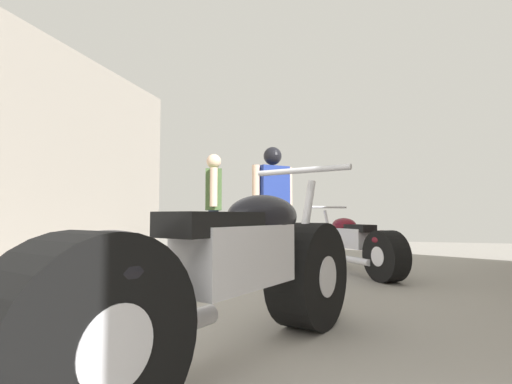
% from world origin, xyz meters
% --- Properties ---
extents(ground_plane, '(15.45, 15.45, 0.00)m').
position_xyz_m(ground_plane, '(0.00, 3.22, 0.00)').
color(ground_plane, gray).
extents(motorcycle_maroon_cruiser, '(0.96, 2.08, 0.98)m').
position_xyz_m(motorcycle_maroon_cruiser, '(0.10, 1.99, 0.40)').
color(motorcycle_maroon_cruiser, black).
rests_on(motorcycle_maroon_cruiser, ground_plane).
extents(motorcycle_black_naked, '(1.16, 1.55, 0.82)m').
position_xyz_m(motorcycle_black_naked, '(0.58, 4.97, 0.33)').
color(motorcycle_black_naked, black).
rests_on(motorcycle_black_naked, ground_plane).
extents(mechanic_in_blue, '(0.37, 0.62, 1.58)m').
position_xyz_m(mechanic_in_blue, '(-1.39, 5.38, 0.90)').
color(mechanic_in_blue, '#2D3851').
rests_on(mechanic_in_blue, ground_plane).
extents(mechanic_with_helmet, '(0.53, 0.53, 1.65)m').
position_xyz_m(mechanic_with_helmet, '(-0.52, 5.40, 0.99)').
color(mechanic_with_helmet, '#384766').
rests_on(mechanic_with_helmet, ground_plane).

